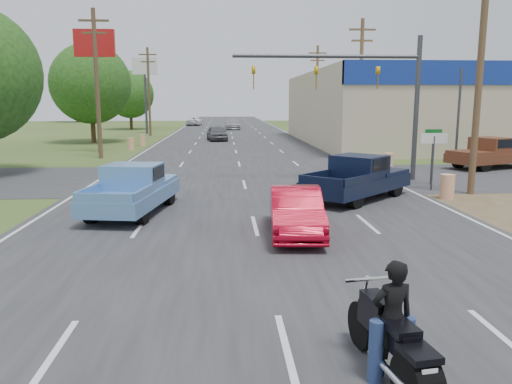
{
  "coord_description": "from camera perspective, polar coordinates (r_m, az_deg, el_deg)",
  "views": [
    {
      "loc": [
        -0.95,
        -7.21,
        3.84
      ],
      "look_at": [
        -0.04,
        6.86,
        1.3
      ],
      "focal_mm": 35.0,
      "sensor_mm": 36.0,
      "label": 1
    }
  ],
  "objects": [
    {
      "name": "ground",
      "position": [
        8.22,
        3.51,
        -17.64
      ],
      "size": [
        200.0,
        200.0,
        0.0
      ],
      "primitive_type": "plane",
      "color": "#33451B",
      "rests_on": "ground"
    },
    {
      "name": "main_road",
      "position": [
        47.38,
        -2.55,
        5.56
      ],
      "size": [
        15.0,
        180.0,
        0.02
      ],
      "primitive_type": "cube",
      "color": "#2D2D30",
      "rests_on": "ground"
    },
    {
      "name": "cross_road",
      "position": [
        25.52,
        -1.52,
        1.57
      ],
      "size": [
        120.0,
        10.0,
        0.02
      ],
      "primitive_type": "cube",
      "color": "#2D2D30",
      "rests_on": "ground"
    },
    {
      "name": "utility_pole_1",
      "position": [
        22.8,
        24.26,
        13.05
      ],
      "size": [
        2.0,
        0.28,
        10.0
      ],
      "color": "#4C3823",
      "rests_on": "ground"
    },
    {
      "name": "utility_pole_2",
      "position": [
        39.64,
        11.86,
        12.13
      ],
      "size": [
        2.0,
        0.28,
        10.0
      ],
      "color": "#4C3823",
      "rests_on": "ground"
    },
    {
      "name": "utility_pole_3",
      "position": [
        57.19,
        6.98,
        11.61
      ],
      "size": [
        2.0,
        0.28,
        10.0
      ],
      "color": "#4C3823",
      "rests_on": "ground"
    },
    {
      "name": "utility_pole_5",
      "position": [
        36.27,
        -17.73,
        12.07
      ],
      "size": [
        2.0,
        0.28,
        10.0
      ],
      "color": "#4C3823",
      "rests_on": "ground"
    },
    {
      "name": "utility_pole_6",
      "position": [
        59.84,
        -12.15,
        11.4
      ],
      "size": [
        2.0,
        0.28,
        10.0
      ],
      "color": "#4C3823",
      "rests_on": "ground"
    },
    {
      "name": "tree_1",
      "position": [
        50.82,
        -18.38,
        11.66
      ],
      "size": [
        7.56,
        7.56,
        9.36
      ],
      "color": "#422D19",
      "rests_on": "ground"
    },
    {
      "name": "tree_2",
      "position": [
        74.41,
        -14.2,
        10.76
      ],
      "size": [
        6.72,
        6.72,
        8.32
      ],
      "color": "#422D19",
      "rests_on": "ground"
    },
    {
      "name": "tree_5",
      "position": [
        106.81,
        13.41,
        11.03
      ],
      "size": [
        7.98,
        7.98,
        9.88
      ],
      "color": "#422D19",
      "rests_on": "ground"
    },
    {
      "name": "tree_6",
      "position": [
        106.29,
        -19.94,
        11.05
      ],
      "size": [
        8.82,
        8.82,
        10.92
      ],
      "color": "#422D19",
      "rests_on": "ground"
    },
    {
      "name": "barrel_0",
      "position": [
        21.45,
        21.01,
        0.57
      ],
      "size": [
        0.56,
        0.56,
        1.0
      ],
      "primitive_type": "cylinder",
      "color": "orange",
      "rests_on": "ground"
    },
    {
      "name": "barrel_1",
      "position": [
        29.43,
        14.88,
        3.35
      ],
      "size": [
        0.56,
        0.56,
        1.0
      ],
      "primitive_type": "cylinder",
      "color": "orange",
      "rests_on": "ground"
    },
    {
      "name": "barrel_2",
      "position": [
        42.03,
        -14.09,
        5.34
      ],
      "size": [
        0.56,
        0.56,
        1.0
      ],
      "primitive_type": "cylinder",
      "color": "orange",
      "rests_on": "ground"
    },
    {
      "name": "barrel_3",
      "position": [
        45.91,
        -12.84,
        5.78
      ],
      "size": [
        0.56,
        0.56,
        1.0
      ],
      "primitive_type": "cylinder",
      "color": "orange",
      "rests_on": "ground"
    },
    {
      "name": "pole_sign_left_near",
      "position": [
        40.5,
        -17.91,
        14.45
      ],
      "size": [
        3.0,
        0.35,
        9.2
      ],
      "color": "#3F3F44",
      "rests_on": "ground"
    },
    {
      "name": "pole_sign_left_far",
      "position": [
        64.02,
        -12.59,
        12.95
      ],
      "size": [
        3.0,
        0.35,
        9.2
      ],
      "color": "#3F3F44",
      "rests_on": "ground"
    },
    {
      "name": "lane_sign",
      "position": [
        23.18,
        19.64,
        4.82
      ],
      "size": [
        1.2,
        0.08,
        2.52
      ],
      "color": "#3F3F44",
      "rests_on": "ground"
    },
    {
      "name": "street_name_sign",
      "position": [
        24.81,
        19.52,
        4.47
      ],
      "size": [
        0.8,
        0.08,
        2.61
      ],
      "color": "#3F3F44",
      "rests_on": "ground"
    },
    {
      "name": "signal_mast",
      "position": [
        25.16,
        12.2,
        12.18
      ],
      "size": [
        9.12,
        0.4,
        7.0
      ],
      "color": "#3F3F44",
      "rests_on": "ground"
    },
    {
      "name": "red_convertible",
      "position": [
        14.62,
        4.58,
        -2.29
      ],
      "size": [
        1.74,
        4.24,
        1.37
      ],
      "primitive_type": "imported",
      "rotation": [
        0.0,
        0.0,
        -0.07
      ],
      "color": "#AE081E",
      "rests_on": "ground"
    },
    {
      "name": "motorcycle",
      "position": [
        7.39,
        15.44,
        -16.65
      ],
      "size": [
        0.84,
        2.44,
        1.24
      ],
      "rotation": [
        0.0,
        0.0,
        0.16
      ],
      "color": "black",
      "rests_on": "ground"
    },
    {
      "name": "rider",
      "position": [
        7.32,
        15.27,
        -14.46
      ],
      "size": [
        0.66,
        0.48,
        1.65
      ],
      "primitive_type": "imported",
      "rotation": [
        0.0,
        0.0,
        3.3
      ],
      "color": "black",
      "rests_on": "ground"
    },
    {
      "name": "blue_pickup",
      "position": [
        18.01,
        -13.79,
        0.42
      ],
      "size": [
        2.83,
        5.46,
        1.72
      ],
      "rotation": [
        0.0,
        0.0,
        -0.17
      ],
      "color": "black",
      "rests_on": "ground"
    },
    {
      "name": "navy_pickup",
      "position": [
        20.36,
        11.7,
        1.68
      ],
      "size": [
        5.24,
        5.22,
        1.77
      ],
      "rotation": [
        0.0,
        0.0,
        -0.79
      ],
      "color": "black",
      "rests_on": "ground"
    },
    {
      "name": "brown_pickup",
      "position": [
        32.38,
        25.18,
        4.07
      ],
      "size": [
        5.89,
        4.09,
        1.83
      ],
      "rotation": [
        0.0,
        0.0,
        1.97
      ],
      "color": "black",
      "rests_on": "ground"
    },
    {
      "name": "distant_car_grey",
      "position": [
        51.05,
        -4.49,
        6.72
      ],
      "size": [
        2.42,
        4.69,
        1.52
      ],
      "primitive_type": "imported",
      "rotation": [
        0.0,
        0.0,
        0.14
      ],
      "color": "#545559",
      "rests_on": "ground"
    },
    {
      "name": "distant_car_silver",
      "position": [
        72.38,
        -2.71,
        7.77
      ],
      "size": [
        2.26,
        5.41,
        1.56
      ],
      "primitive_type": "imported",
      "rotation": [
        0.0,
        0.0,
        0.01
      ],
      "color": "#A3A2A7",
      "rests_on": "ground"
    },
    {
      "name": "distant_car_white",
      "position": [
        85.25,
        -7.07,
        8.04
      ],
      "size": [
        2.69,
        5.36,
        1.45
      ],
      "primitive_type": "imported",
      "rotation": [
        0.0,
        0.0,
        3.09
      ],
      "color": "white",
      "rests_on": "ground"
    }
  ]
}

